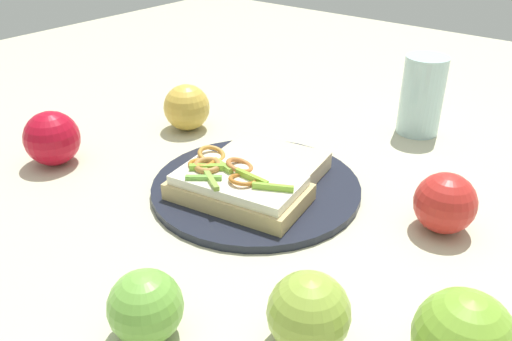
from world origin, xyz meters
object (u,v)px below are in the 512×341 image
object	(u,v)px
apple_1	(146,307)
apple_5	(464,339)
sandwich	(237,186)
drinking_glass	(422,95)
apple_0	(309,313)
apple_2	(445,203)
apple_3	(52,138)
apple_4	(187,107)
plate	(256,187)
bread_slice_side	(272,162)

from	to	relation	value
apple_1	apple_5	world-z (taller)	apple_5
sandwich	apple_5	distance (m)	0.33
apple_1	drinking_glass	xyz separation A→B (m)	(0.00, 0.58, 0.03)
apple_0	apple_2	bearing A→B (deg)	84.40
apple_5	apple_3	bearing A→B (deg)	178.99
apple_0	apple_2	xyz separation A→B (m)	(0.02, 0.25, -0.00)
apple_3	apple_4	world-z (taller)	apple_3
apple_2	apple_0	bearing A→B (deg)	-95.60
apple_3	plate	bearing A→B (deg)	23.42
apple_3	apple_4	distance (m)	0.22
apple_0	apple_4	xyz separation A→B (m)	(-0.42, 0.27, 0.00)
apple_3	apple_5	world-z (taller)	apple_5
sandwich	apple_3	size ratio (longest dim) A/B	2.30
apple_3	apple_4	bearing A→B (deg)	72.95
apple_2	apple_4	distance (m)	0.44
apple_1	apple_3	bearing A→B (deg)	158.80
sandwich	apple_1	bearing A→B (deg)	100.81
apple_3	sandwich	bearing A→B (deg)	15.20
drinking_glass	apple_2	bearing A→B (deg)	-60.69
plate	bread_slice_side	bearing A→B (deg)	99.26
apple_2	plate	bearing A→B (deg)	-163.36
apple_5	drinking_glass	xyz separation A→B (m)	(-0.23, 0.45, 0.02)
bread_slice_side	apple_1	xyz separation A→B (m)	(0.09, -0.31, 0.01)
apple_0	apple_1	bearing A→B (deg)	-145.64
apple_4	apple_0	bearing A→B (deg)	-32.63
bread_slice_side	drinking_glass	distance (m)	0.29
apple_0	apple_5	world-z (taller)	apple_5
drinking_glass	apple_4	bearing A→B (deg)	-143.28
apple_5	apple_1	bearing A→B (deg)	-150.95
sandwich	apple_2	bearing A→B (deg)	-162.61
apple_4	plate	bearing A→B (deg)	-21.99
sandwich	apple_2	distance (m)	0.25
apple_1	apple_4	size ratio (longest dim) A/B	0.90
apple_1	apple_4	xyz separation A→B (m)	(-0.30, 0.35, 0.00)
sandwich	apple_3	world-z (taller)	apple_3
plate	sandwich	bearing A→B (deg)	-84.17
plate	apple_4	world-z (taller)	apple_4
apple_3	apple_1	bearing A→B (deg)	-21.20
bread_slice_side	apple_5	bearing A→B (deg)	142.28
apple_3	drinking_glass	bearing A→B (deg)	49.76
apple_5	drinking_glass	distance (m)	0.50
sandwich	apple_4	xyz separation A→B (m)	(-0.22, 0.13, 0.01)
bread_slice_side	sandwich	bearing A→B (deg)	88.10
plate	apple_1	world-z (taller)	apple_1
apple_3	apple_5	bearing A→B (deg)	-1.01
plate	apple_1	bearing A→B (deg)	-72.19
apple_1	apple_2	xyz separation A→B (m)	(0.14, 0.33, 0.00)
apple_2	apple_4	size ratio (longest dim) A/B	0.95
plate	bread_slice_side	world-z (taller)	bread_slice_side
plate	apple_2	world-z (taller)	apple_2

